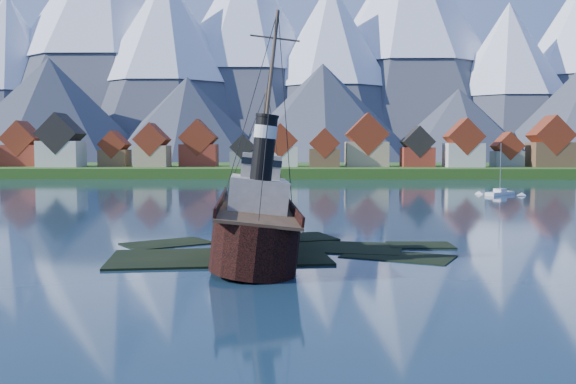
{
  "coord_description": "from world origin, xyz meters",
  "views": [
    {
      "loc": [
        3.47,
        -54.77,
        9.25
      ],
      "look_at": [
        2.57,
        6.0,
        5.0
      ],
      "focal_mm": 40.0,
      "sensor_mm": 36.0,
      "label": 1
    }
  ],
  "objects": [
    {
      "name": "seawall",
      "position": [
        0.0,
        132.0,
        0.0
      ],
      "size": [
        600.0,
        2.5,
        2.0
      ],
      "primitive_type": "cube",
      "color": "#3F3D38",
      "rests_on": "ground"
    },
    {
      "name": "sailboat_d",
      "position": [
        42.77,
        69.73,
        0.24
      ],
      "size": [
        6.97,
        6.62,
        10.5
      ],
      "rotation": [
        0.0,
        0.0,
        -0.83
      ],
      "color": "silver",
      "rests_on": "ground"
    },
    {
      "name": "shore_bank",
      "position": [
        0.0,
        170.0,
        0.0
      ],
      "size": [
        600.0,
        80.0,
        3.2
      ],
      "primitive_type": "cube",
      "color": "#264D16",
      "rests_on": "ground"
    },
    {
      "name": "tugboat_wreck",
      "position": [
        -0.5,
        1.18,
        2.72
      ],
      "size": [
        6.3,
        27.16,
        21.53
      ],
      "rotation": [
        0.0,
        0.11,
        0.08
      ],
      "color": "black",
      "rests_on": "ground"
    },
    {
      "name": "sailboat_e",
      "position": [
        -4.28,
        99.8,
        0.24
      ],
      "size": [
        3.67,
        9.67,
        10.94
      ],
      "rotation": [
        0.0,
        0.0,
        -0.14
      ],
      "color": "silver",
      "rests_on": "ground"
    },
    {
      "name": "shoal",
      "position": [
        1.78,
        2.15,
        -0.35
      ],
      "size": [
        31.71,
        21.24,
        1.14
      ],
      "color": "black",
      "rests_on": "ground"
    },
    {
      "name": "mountains",
      "position": [
        -0.79,
        481.26,
        89.34
      ],
      "size": [
        965.0,
        340.0,
        205.0
      ],
      "color": "#2D333D",
      "rests_on": "ground"
    },
    {
      "name": "ground",
      "position": [
        0.0,
        0.0,
        0.0
      ],
      "size": [
        1400.0,
        1400.0,
        0.0
      ],
      "primitive_type": "plane",
      "color": "#162C3F",
      "rests_on": "ground"
    },
    {
      "name": "town",
      "position": [
        -33.12,
        152.18,
        8.99
      ],
      "size": [
        250.96,
        16.69,
        17.3
      ],
      "color": "maroon",
      "rests_on": "ground"
    }
  ]
}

